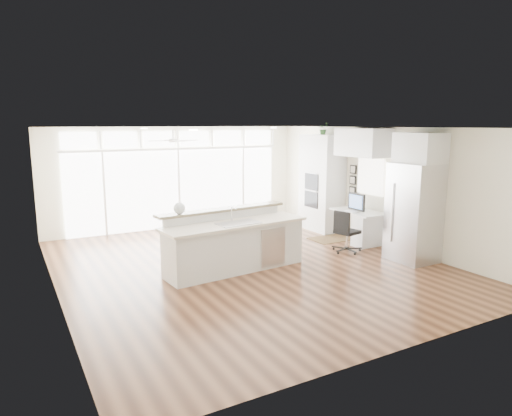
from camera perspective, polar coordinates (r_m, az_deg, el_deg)
floor at (r=9.16m, az=-1.07°, el=-7.19°), size 7.00×8.00×0.02m
ceiling at (r=8.73m, az=-1.13°, el=10.01°), size 7.00×8.00×0.02m
wall_back at (r=12.49m, az=-9.79°, el=3.79°), size 7.00×0.04×2.70m
wall_front at (r=5.71m, az=18.22°, el=-4.46°), size 7.00×0.04×2.70m
wall_left at (r=7.86m, az=-24.23°, el=-0.87°), size 0.04×8.00×2.70m
wall_right at (r=10.92m, az=15.34°, el=2.63°), size 0.04×8.00×2.70m
glass_wall at (r=12.47m, az=-9.66°, el=2.39°), size 5.80×0.06×2.08m
transom_row at (r=12.35m, az=-9.85°, el=8.51°), size 5.90×0.06×0.40m
desk_window at (r=11.08m, az=14.16°, el=3.83°), size 0.04×0.85×0.85m
ceiling_fan at (r=11.11m, az=-10.34°, el=8.81°), size 1.16×1.16×0.32m
recessed_lights at (r=8.91m, az=-1.74°, el=9.89°), size 3.40×3.00×0.02m
oven_cabinet at (r=12.07m, az=8.21°, el=3.13°), size 0.64×1.20×2.50m
desk_nook at (r=11.05m, az=12.64°, el=-2.27°), size 0.72×1.30×0.76m
upper_cabinets at (r=10.83m, az=13.22°, el=7.98°), size 0.64×1.30×0.64m
refrigerator at (r=9.78m, az=19.13°, el=-0.54°), size 0.76×0.90×2.00m
fridge_cabinet at (r=9.67m, az=19.83°, el=7.07°), size 0.64×0.90×0.60m
framed_photos at (r=11.56m, az=12.02°, el=3.43°), size 0.06×0.22×0.80m
kitchen_island at (r=8.72m, az=-2.63°, el=-4.15°), size 2.95×1.35×1.14m
rug at (r=11.30m, az=9.36°, el=-3.83°), size 0.98×0.71×0.01m
office_chair at (r=10.15m, az=11.34°, el=-2.88°), size 0.57×0.54×0.92m
fishbowl at (r=8.48m, az=-9.57°, el=-0.02°), size 0.22×0.22×0.22m
monitor at (r=10.89m, az=12.45°, el=0.78°), size 0.09×0.54×0.45m
keyboard at (r=10.81m, az=11.73°, el=-0.42°), size 0.14×0.33×0.02m
potted_plant at (r=11.97m, az=8.38°, el=9.63°), size 0.31×0.34×0.23m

